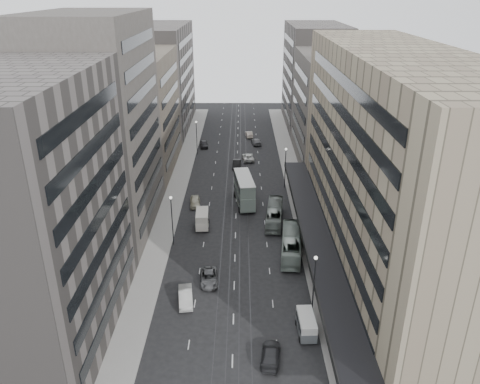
{
  "coord_description": "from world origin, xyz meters",
  "views": [
    {
      "loc": [
        0.94,
        -52.01,
        37.21
      ],
      "look_at": [
        0.73,
        20.85,
        5.15
      ],
      "focal_mm": 35.0,
      "sensor_mm": 36.0,
      "label": 1
    }
  ],
  "objects_px": {
    "panel_van": "(202,219)",
    "sedan_2": "(209,278)",
    "vw_microbus": "(306,324)",
    "sedan_1": "(186,297)",
    "double_decker": "(244,190)",
    "bus_near": "(291,244)",
    "bus_far": "(274,214)"
  },
  "relations": [
    {
      "from": "double_decker",
      "to": "vw_microbus",
      "type": "distance_m",
      "value": 36.31
    },
    {
      "from": "bus_near",
      "to": "sedan_1",
      "type": "relative_size",
      "value": 2.36
    },
    {
      "from": "vw_microbus",
      "to": "sedan_1",
      "type": "xyz_separation_m",
      "value": [
        -14.71,
        5.87,
        -0.52
      ]
    },
    {
      "from": "sedan_1",
      "to": "sedan_2",
      "type": "xyz_separation_m",
      "value": [
        2.72,
        4.44,
        -0.11
      ]
    },
    {
      "from": "bus_near",
      "to": "vw_microbus",
      "type": "distance_m",
      "value": 17.91
    },
    {
      "from": "bus_far",
      "to": "double_decker",
      "type": "relative_size",
      "value": 1.06
    },
    {
      "from": "bus_far",
      "to": "sedan_2",
      "type": "distance_m",
      "value": 20.62
    },
    {
      "from": "bus_far",
      "to": "double_decker",
      "type": "distance_m",
      "value": 9.06
    },
    {
      "from": "vw_microbus",
      "to": "sedan_1",
      "type": "relative_size",
      "value": 0.91
    },
    {
      "from": "bus_near",
      "to": "bus_far",
      "type": "bearing_deg",
      "value": -73.6
    },
    {
      "from": "double_decker",
      "to": "bus_far",
      "type": "bearing_deg",
      "value": -62.58
    },
    {
      "from": "vw_microbus",
      "to": "sedan_1",
      "type": "distance_m",
      "value": 15.85
    },
    {
      "from": "panel_van",
      "to": "bus_near",
      "type": "bearing_deg",
      "value": -33.53
    },
    {
      "from": "double_decker",
      "to": "panel_van",
      "type": "relative_size",
      "value": 2.16
    },
    {
      "from": "panel_van",
      "to": "sedan_1",
      "type": "bearing_deg",
      "value": -94.35
    },
    {
      "from": "bus_near",
      "to": "bus_far",
      "type": "relative_size",
      "value": 1.09
    },
    {
      "from": "bus_far",
      "to": "sedan_1",
      "type": "bearing_deg",
      "value": 66.52
    },
    {
      "from": "sedan_1",
      "to": "sedan_2",
      "type": "relative_size",
      "value": 0.97
    },
    {
      "from": "double_decker",
      "to": "sedan_1",
      "type": "distance_m",
      "value": 30.77
    },
    {
      "from": "double_decker",
      "to": "bus_near",
      "type": "bearing_deg",
      "value": -76.02
    },
    {
      "from": "vw_microbus",
      "to": "sedan_2",
      "type": "distance_m",
      "value": 15.83
    },
    {
      "from": "bus_near",
      "to": "vw_microbus",
      "type": "relative_size",
      "value": 2.6
    },
    {
      "from": "panel_van",
      "to": "sedan_2",
      "type": "distance_m",
      "value": 16.18
    },
    {
      "from": "double_decker",
      "to": "panel_van",
      "type": "bearing_deg",
      "value": -135.05
    },
    {
      "from": "double_decker",
      "to": "sedan_1",
      "type": "bearing_deg",
      "value": -112.12
    },
    {
      "from": "bus_near",
      "to": "sedan_1",
      "type": "distance_m",
      "value": 19.01
    },
    {
      "from": "panel_van",
      "to": "sedan_2",
      "type": "relative_size",
      "value": 0.92
    },
    {
      "from": "bus_far",
      "to": "sedan_1",
      "type": "xyz_separation_m",
      "value": [
        -12.83,
        -22.39,
        -0.69
      ]
    },
    {
      "from": "panel_van",
      "to": "double_decker",
      "type": "bearing_deg",
      "value": 49.88
    },
    {
      "from": "panel_van",
      "to": "sedan_2",
      "type": "xyz_separation_m",
      "value": [
        2.13,
        -16.01,
        -0.89
      ]
    },
    {
      "from": "bus_far",
      "to": "panel_van",
      "type": "relative_size",
      "value": 2.3
    },
    {
      "from": "sedan_2",
      "to": "double_decker",
      "type": "bearing_deg",
      "value": 73.96
    }
  ]
}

